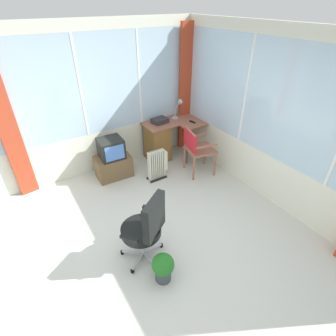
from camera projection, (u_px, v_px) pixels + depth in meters
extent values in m
cube|color=beige|center=(155.00, 255.00, 3.51)|extent=(5.35, 5.77, 0.06)
cube|color=silver|center=(92.00, 152.00, 4.99)|extent=(4.35, 0.06, 0.77)
cube|color=silver|center=(80.00, 88.00, 4.32)|extent=(4.26, 0.06, 1.67)
cube|color=silver|center=(68.00, 25.00, 3.81)|extent=(4.35, 0.06, 0.18)
cube|color=white|center=(6.00, 100.00, 3.84)|extent=(0.04, 0.07, 1.67)
cube|color=white|center=(80.00, 88.00, 4.32)|extent=(0.04, 0.07, 1.67)
cube|color=white|center=(139.00, 79.00, 4.81)|extent=(0.04, 0.07, 1.67)
cube|color=silver|center=(271.00, 179.00, 4.27)|extent=(0.06, 4.77, 0.77)
cube|color=silver|center=(291.00, 107.00, 3.60)|extent=(0.06, 4.67, 1.67)
cube|color=silver|center=(311.00, 31.00, 3.09)|extent=(0.06, 4.77, 0.18)
cube|color=white|center=(247.00, 92.00, 4.16)|extent=(0.07, 0.04, 1.67)
cube|color=#AE3C23|center=(7.00, 125.00, 3.92)|extent=(0.29, 0.11, 2.52)
cube|color=#AE3C23|center=(186.00, 91.00, 5.35)|extent=(0.29, 0.09, 2.52)
cube|color=#985B42|center=(171.00, 122.00, 5.28)|extent=(1.12, 0.51, 0.02)
cube|color=#985B42|center=(194.00, 125.00, 5.14)|extent=(0.51, 0.26, 0.02)
cube|color=brown|center=(157.00, 143.00, 5.35)|extent=(0.40, 0.47, 0.74)
cylinder|color=#4C4C51|center=(187.00, 147.00, 5.19)|extent=(0.04, 0.04, 0.75)
cylinder|color=#4C4C51|center=(144.00, 141.00, 5.41)|extent=(0.04, 0.04, 0.75)
cylinder|color=#B2B7BC|center=(175.00, 118.00, 5.39)|extent=(0.13, 0.13, 0.02)
cylinder|color=#B2B7BC|center=(175.00, 113.00, 5.33)|extent=(0.02, 0.02, 0.19)
cylinder|color=#B2B7BC|center=(178.00, 104.00, 5.23)|extent=(0.03, 0.10, 0.18)
cone|color=#B2B7BC|center=(181.00, 102.00, 5.20)|extent=(0.11, 0.11, 0.12)
cube|color=black|center=(192.00, 122.00, 5.21)|extent=(0.07, 0.15, 0.02)
cube|color=#2D292E|center=(160.00, 121.00, 5.18)|extent=(0.33, 0.27, 0.09)
cylinder|color=#9A614A|center=(215.00, 165.00, 4.90)|extent=(0.04, 0.04, 0.47)
cylinder|color=#9A614A|center=(205.00, 154.00, 5.24)|extent=(0.04, 0.04, 0.47)
cylinder|color=#9A614A|center=(194.00, 169.00, 4.77)|extent=(0.04, 0.04, 0.47)
cylinder|color=#9A614A|center=(185.00, 158.00, 5.12)|extent=(0.04, 0.04, 0.47)
cube|color=#9A614A|center=(200.00, 149.00, 4.87)|extent=(0.57, 0.57, 0.04)
cube|color=#9A614A|center=(190.00, 141.00, 4.69)|extent=(0.13, 0.43, 0.39)
cube|color=red|center=(190.00, 140.00, 4.68)|extent=(0.16, 0.46, 0.33)
cube|color=#9A614A|center=(207.00, 146.00, 4.60)|extent=(0.43, 0.13, 0.03)
cube|color=#9A614A|center=(196.00, 136.00, 4.94)|extent=(0.43, 0.13, 0.03)
cube|color=#B7B7BF|center=(138.00, 261.00, 3.34)|extent=(0.25, 0.19, 0.02)
cylinder|color=black|center=(132.00, 271.00, 3.25)|extent=(0.05, 0.05, 0.05)
cube|color=#B7B7BF|center=(150.00, 259.00, 3.37)|extent=(0.11, 0.28, 0.02)
cylinder|color=black|center=(158.00, 266.00, 3.31)|extent=(0.05, 0.05, 0.05)
cube|color=#B7B7BF|center=(152.00, 248.00, 3.51)|extent=(0.28, 0.04, 0.02)
cylinder|color=black|center=(161.00, 245.00, 3.58)|extent=(0.05, 0.05, 0.05)
cube|color=#B7B7BF|center=(141.00, 245.00, 3.56)|extent=(0.13, 0.28, 0.02)
cylinder|color=black|center=(140.00, 238.00, 3.69)|extent=(0.05, 0.05, 0.05)
cube|color=#B7B7BF|center=(132.00, 252.00, 3.46)|extent=(0.24, 0.20, 0.02)
cylinder|color=black|center=(122.00, 252.00, 3.48)|extent=(0.05, 0.05, 0.05)
cylinder|color=#B7B7BF|center=(142.00, 243.00, 3.34)|extent=(0.05, 0.05, 0.37)
cylinder|color=black|center=(141.00, 230.00, 3.22)|extent=(0.50, 0.50, 0.09)
cube|color=black|center=(154.00, 217.00, 2.99)|extent=(0.40, 0.31, 0.50)
cube|color=black|center=(150.00, 209.00, 3.35)|extent=(0.17, 0.21, 0.04)
cube|color=black|center=(129.00, 239.00, 2.94)|extent=(0.17, 0.21, 0.04)
cube|color=brown|center=(113.00, 166.00, 4.91)|extent=(0.66, 0.47, 0.41)
cube|color=black|center=(111.00, 148.00, 4.70)|extent=(0.44, 0.42, 0.36)
cube|color=#4F83D9|center=(115.00, 153.00, 4.56)|extent=(0.34, 0.02, 0.28)
cube|color=silver|center=(149.00, 167.00, 4.71)|extent=(0.02, 0.10, 0.55)
cube|color=silver|center=(151.00, 166.00, 4.73)|extent=(0.02, 0.10, 0.55)
cube|color=silver|center=(153.00, 166.00, 4.75)|extent=(0.02, 0.10, 0.55)
cube|color=silver|center=(155.00, 165.00, 4.77)|extent=(0.02, 0.10, 0.55)
cube|color=silver|center=(157.00, 164.00, 4.79)|extent=(0.02, 0.10, 0.55)
cube|color=silver|center=(159.00, 164.00, 4.81)|extent=(0.02, 0.10, 0.55)
cube|color=silver|center=(161.00, 163.00, 4.82)|extent=(0.02, 0.10, 0.55)
cube|color=silver|center=(163.00, 162.00, 4.84)|extent=(0.02, 0.10, 0.55)
cube|color=black|center=(159.00, 179.00, 4.89)|extent=(0.35, 0.03, 0.03)
cube|color=black|center=(155.00, 176.00, 4.99)|extent=(0.35, 0.03, 0.03)
cube|color=silver|center=(165.00, 160.00, 4.84)|extent=(0.05, 0.09, 0.39)
cylinder|color=#3D484A|center=(163.00, 274.00, 3.14)|extent=(0.19, 0.19, 0.17)
sphere|color=#237125|center=(163.00, 264.00, 3.04)|extent=(0.27, 0.27, 0.27)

